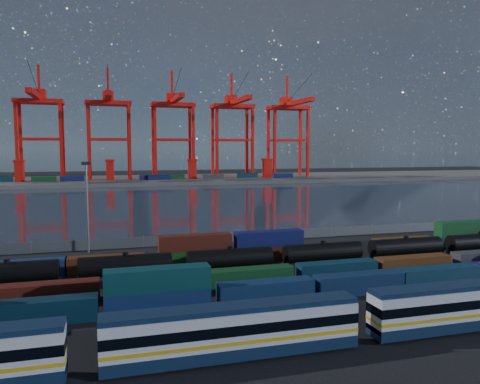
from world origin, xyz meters
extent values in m
plane|color=black|center=(0.00, 0.00, 0.00)|extent=(700.00, 700.00, 0.00)
plane|color=#2C3340|center=(0.00, 105.00, 0.01)|extent=(700.00, 700.00, 0.00)
cube|color=#514F4C|center=(0.00, 210.00, 1.00)|extent=(700.00, 70.00, 2.00)
cone|color=#1E2630|center=(-200.00, 1600.00, 260.00)|extent=(1100.00, 1100.00, 520.00)
cone|color=#1E2630|center=(200.00, 1600.00, 230.00)|extent=(1040.00, 1040.00, 460.00)
cone|color=#1E2630|center=(600.00, 1600.00, 190.00)|extent=(960.00, 960.00, 380.00)
cone|color=#1E2630|center=(950.00, 1600.00, 150.00)|extent=(840.00, 840.00, 300.00)
cube|color=black|center=(-33.47, -23.29, 0.33)|extent=(2.82, 1.88, 0.66)
cube|color=silver|center=(-15.68, -23.29, 2.72)|extent=(23.47, 2.82, 3.57)
cube|color=#10213B|center=(-15.68, -23.29, 0.84)|extent=(23.47, 2.87, 1.13)
cube|color=#10213B|center=(-15.68, -23.29, 4.74)|extent=(23.47, 2.53, 0.47)
cube|color=gold|center=(-15.68, -23.29, 1.97)|extent=(23.49, 2.90, 0.34)
cube|color=black|center=(-15.68, -23.29, 3.10)|extent=(23.49, 2.90, 0.94)
cube|color=black|center=(-23.89, -23.29, 0.33)|extent=(2.82, 1.88, 0.66)
cube|color=black|center=(-7.47, -23.29, 0.33)|extent=(2.82, 1.88, 0.66)
cube|color=silver|center=(10.32, -23.29, 2.72)|extent=(23.47, 2.82, 3.57)
cube|color=#10213B|center=(10.32, -23.29, 0.84)|extent=(23.47, 2.87, 1.13)
cube|color=#10213B|center=(10.32, -23.29, 4.74)|extent=(23.47, 2.53, 0.47)
cube|color=gold|center=(10.32, -23.29, 1.97)|extent=(23.49, 2.90, 0.34)
cube|color=black|center=(10.32, -23.29, 3.10)|extent=(23.49, 2.90, 0.94)
cube|color=black|center=(2.11, -23.29, 0.33)|extent=(2.82, 1.88, 0.66)
cube|color=#0B2739|center=(-33.76, -9.21, 1.32)|extent=(12.15, 2.47, 2.63)
cube|color=navy|center=(-21.04, -9.21, 1.32)|extent=(12.15, 2.47, 2.63)
cube|color=#0D3E43|center=(-21.04, -9.21, 3.95)|extent=(12.15, 2.47, 2.63)
cube|color=navy|center=(-7.79, -9.21, 1.32)|extent=(12.15, 2.47, 2.63)
cube|color=#0F284F|center=(5.13, -9.21, 1.32)|extent=(12.15, 2.47, 2.63)
cube|color=#0E3048|center=(17.43, -9.21, 1.32)|extent=(12.15, 2.47, 2.63)
cube|color=#531810|center=(-33.65, -2.55, 1.30)|extent=(12.04, 2.45, 2.61)
cube|color=#5F0E11|center=(-20.80, -2.55, 1.30)|extent=(12.04, 2.45, 2.61)
cube|color=#12451F|center=(-7.76, -2.55, 1.30)|extent=(12.04, 2.45, 2.61)
cube|color=#0C2F43|center=(5.41, -2.55, 1.30)|extent=(12.04, 2.45, 2.61)
cube|color=#603213|center=(18.20, -2.55, 1.30)|extent=(12.04, 2.45, 2.61)
cube|color=navy|center=(-38.46, 10.95, 1.28)|extent=(11.79, 2.40, 2.55)
cube|color=#562911|center=(-26.88, 10.95, 1.28)|extent=(11.79, 2.40, 2.55)
cube|color=#154F18|center=(-12.96, 10.95, 1.28)|extent=(11.79, 2.40, 2.55)
cube|color=#531B10|center=(-12.96, 10.95, 3.83)|extent=(11.79, 2.40, 2.55)
cube|color=#4D1A0F|center=(-0.34, 10.95, 1.28)|extent=(11.79, 2.40, 2.55)
cube|color=navy|center=(-0.34, 10.95, 3.83)|extent=(11.79, 2.40, 2.55)
cube|color=#5D3712|center=(25.93, 10.95, 1.28)|extent=(11.79, 2.40, 2.55)
cube|color=#0D4848|center=(39.37, 10.95, 1.28)|extent=(11.79, 2.40, 2.55)
cube|color=#155124|center=(39.37, 10.95, 3.83)|extent=(11.79, 2.40, 2.55)
cylinder|color=black|center=(-39.63, 5.14, 2.30)|extent=(12.99, 2.90, 2.90)
cylinder|color=black|center=(-39.63, 5.14, 3.90)|extent=(0.80, 0.80, 0.50)
cube|color=black|center=(-39.63, 5.14, 0.70)|extent=(13.49, 2.00, 0.40)
cube|color=black|center=(-35.13, 5.14, 0.30)|extent=(2.50, 1.80, 0.60)
cylinder|color=black|center=(-24.13, 5.14, 2.30)|extent=(12.99, 2.90, 2.90)
cylinder|color=black|center=(-24.13, 5.14, 3.90)|extent=(0.80, 0.80, 0.50)
cube|color=black|center=(-24.13, 5.14, 0.70)|extent=(13.49, 2.00, 0.40)
cube|color=black|center=(-28.63, 5.14, 0.30)|extent=(2.50, 1.80, 0.60)
cube|color=black|center=(-19.63, 5.14, 0.30)|extent=(2.50, 1.80, 0.60)
cylinder|color=black|center=(-8.63, 5.14, 2.30)|extent=(12.99, 2.90, 2.90)
cylinder|color=black|center=(-8.63, 5.14, 3.90)|extent=(0.80, 0.80, 0.50)
cube|color=black|center=(-8.63, 5.14, 0.70)|extent=(13.49, 2.00, 0.40)
cube|color=black|center=(-13.13, 5.14, 0.30)|extent=(2.50, 1.80, 0.60)
cube|color=black|center=(-4.13, 5.14, 0.30)|extent=(2.50, 1.80, 0.60)
cylinder|color=black|center=(6.87, 5.14, 2.30)|extent=(12.99, 2.90, 2.90)
cylinder|color=black|center=(6.87, 5.14, 3.90)|extent=(0.80, 0.80, 0.50)
cube|color=black|center=(6.87, 5.14, 0.70)|extent=(13.49, 2.00, 0.40)
cube|color=black|center=(2.37, 5.14, 0.30)|extent=(2.50, 1.80, 0.60)
cube|color=black|center=(11.37, 5.14, 0.30)|extent=(2.50, 1.80, 0.60)
cylinder|color=black|center=(22.37, 5.14, 2.30)|extent=(12.99, 2.90, 2.90)
cylinder|color=black|center=(22.37, 5.14, 3.90)|extent=(0.80, 0.80, 0.50)
cube|color=black|center=(22.37, 5.14, 0.70)|extent=(13.49, 2.00, 0.40)
cube|color=black|center=(17.87, 5.14, 0.30)|extent=(2.50, 1.80, 0.60)
cube|color=black|center=(26.87, 5.14, 0.30)|extent=(2.50, 1.80, 0.60)
cylinder|color=black|center=(37.87, 5.14, 2.30)|extent=(12.99, 2.90, 2.90)
cube|color=black|center=(37.87, 5.14, 0.70)|extent=(13.49, 2.00, 0.40)
cube|color=black|center=(33.37, 5.14, 0.30)|extent=(2.50, 1.80, 0.60)
cube|color=#595B5E|center=(0.00, 28.00, 1.00)|extent=(160.00, 0.06, 2.00)
cylinder|color=slate|center=(-40.00, 28.00, 1.10)|extent=(0.12, 0.12, 2.20)
cylinder|color=slate|center=(-30.00, 28.00, 1.10)|extent=(0.12, 0.12, 2.20)
cylinder|color=slate|center=(-20.00, 28.00, 1.10)|extent=(0.12, 0.12, 2.20)
cylinder|color=slate|center=(-10.00, 28.00, 1.10)|extent=(0.12, 0.12, 2.20)
cylinder|color=slate|center=(0.00, 28.00, 1.10)|extent=(0.12, 0.12, 2.20)
cylinder|color=slate|center=(10.00, 28.00, 1.10)|extent=(0.12, 0.12, 2.20)
cylinder|color=slate|center=(20.00, 28.00, 1.10)|extent=(0.12, 0.12, 2.20)
cylinder|color=slate|center=(30.00, 28.00, 1.10)|extent=(0.12, 0.12, 2.20)
cylinder|color=slate|center=(40.00, 28.00, 1.10)|extent=(0.12, 0.12, 2.20)
cylinder|color=slate|center=(50.00, 28.00, 1.10)|extent=(0.12, 0.12, 2.20)
cylinder|color=slate|center=(-30.00, 26.00, 8.00)|extent=(0.36, 0.36, 16.00)
cube|color=black|center=(-30.00, 26.00, 16.30)|extent=(1.60, 0.40, 0.60)
cube|color=red|center=(-70.64, 199.20, 21.76)|extent=(1.55, 1.55, 43.53)
cube|color=red|center=(-70.64, 210.80, 21.76)|extent=(1.55, 1.55, 43.53)
cube|color=red|center=(-49.36, 199.20, 21.76)|extent=(1.55, 1.55, 43.53)
cube|color=red|center=(-49.36, 210.80, 21.76)|extent=(1.55, 1.55, 43.53)
cube|color=red|center=(-60.00, 199.20, 23.94)|extent=(21.28, 1.35, 1.35)
cube|color=red|center=(-60.00, 210.80, 23.94)|extent=(21.28, 1.35, 1.35)
cube|color=red|center=(-60.00, 205.00, 43.53)|extent=(24.18, 13.54, 2.13)
cube|color=red|center=(-60.00, 193.39, 45.46)|extent=(2.90, 46.43, 2.42)
cube|color=red|center=(-60.00, 208.87, 47.88)|extent=(5.80, 7.74, 4.84)
cube|color=red|center=(-60.00, 206.93, 55.13)|extent=(1.16, 1.16, 15.48)
cylinder|color=black|center=(-60.00, 191.07, 52.23)|extent=(0.23, 39.81, 13.13)
cube|color=red|center=(-35.64, 199.20, 21.76)|extent=(1.55, 1.55, 43.53)
cube|color=red|center=(-35.64, 210.80, 21.76)|extent=(1.55, 1.55, 43.53)
cube|color=red|center=(-14.36, 199.20, 21.76)|extent=(1.55, 1.55, 43.53)
cube|color=red|center=(-14.36, 210.80, 21.76)|extent=(1.55, 1.55, 43.53)
cube|color=red|center=(-25.00, 199.20, 23.94)|extent=(21.28, 1.35, 1.35)
cube|color=red|center=(-25.00, 210.80, 23.94)|extent=(21.28, 1.35, 1.35)
cube|color=red|center=(-25.00, 205.00, 43.53)|extent=(24.18, 13.54, 2.13)
cube|color=red|center=(-25.00, 193.39, 45.46)|extent=(2.90, 46.43, 2.42)
cube|color=red|center=(-25.00, 208.87, 47.88)|extent=(5.80, 7.74, 4.84)
cube|color=red|center=(-25.00, 206.93, 55.13)|extent=(1.16, 1.16, 15.48)
cylinder|color=black|center=(-25.00, 191.07, 52.23)|extent=(0.23, 39.81, 13.13)
cube|color=red|center=(-0.64, 199.20, 21.76)|extent=(1.55, 1.55, 43.53)
cube|color=red|center=(-0.64, 210.80, 21.76)|extent=(1.55, 1.55, 43.53)
cube|color=red|center=(20.64, 199.20, 21.76)|extent=(1.55, 1.55, 43.53)
cube|color=red|center=(20.64, 210.80, 21.76)|extent=(1.55, 1.55, 43.53)
cube|color=red|center=(10.00, 199.20, 23.94)|extent=(21.28, 1.35, 1.35)
cube|color=red|center=(10.00, 210.80, 23.94)|extent=(21.28, 1.35, 1.35)
cube|color=red|center=(10.00, 205.00, 43.53)|extent=(24.18, 13.54, 2.13)
cube|color=red|center=(10.00, 193.39, 45.46)|extent=(2.90, 46.43, 2.42)
cube|color=red|center=(10.00, 208.87, 47.88)|extent=(5.80, 7.74, 4.84)
cube|color=red|center=(10.00, 206.93, 55.13)|extent=(1.16, 1.16, 15.48)
cylinder|color=black|center=(10.00, 191.07, 52.23)|extent=(0.23, 39.81, 13.13)
cube|color=red|center=(34.36, 199.20, 21.76)|extent=(1.55, 1.55, 43.53)
cube|color=red|center=(34.36, 210.80, 21.76)|extent=(1.55, 1.55, 43.53)
cube|color=red|center=(55.64, 199.20, 21.76)|extent=(1.55, 1.55, 43.53)
cube|color=red|center=(55.64, 210.80, 21.76)|extent=(1.55, 1.55, 43.53)
cube|color=red|center=(45.00, 199.20, 23.94)|extent=(21.28, 1.35, 1.35)
cube|color=red|center=(45.00, 210.80, 23.94)|extent=(21.28, 1.35, 1.35)
cube|color=red|center=(45.00, 205.00, 43.53)|extent=(24.18, 13.54, 2.13)
cube|color=red|center=(45.00, 193.39, 45.46)|extent=(2.90, 46.43, 2.42)
cube|color=red|center=(45.00, 208.87, 47.88)|extent=(5.80, 7.74, 4.84)
cube|color=red|center=(45.00, 206.93, 55.13)|extent=(1.16, 1.16, 15.48)
cylinder|color=black|center=(45.00, 191.07, 52.23)|extent=(0.23, 39.81, 13.13)
cube|color=red|center=(69.36, 199.20, 21.76)|extent=(1.55, 1.55, 43.53)
cube|color=red|center=(69.36, 210.80, 21.76)|extent=(1.55, 1.55, 43.53)
cube|color=red|center=(90.64, 199.20, 21.76)|extent=(1.55, 1.55, 43.53)
cube|color=red|center=(90.64, 210.80, 21.76)|extent=(1.55, 1.55, 43.53)
cube|color=red|center=(80.00, 199.20, 23.94)|extent=(21.28, 1.35, 1.35)
cube|color=red|center=(80.00, 210.80, 23.94)|extent=(21.28, 1.35, 1.35)
cube|color=red|center=(80.00, 205.00, 43.53)|extent=(24.18, 13.54, 2.13)
cube|color=red|center=(80.00, 193.39, 45.46)|extent=(2.90, 46.43, 2.42)
cube|color=red|center=(80.00, 208.87, 47.88)|extent=(5.80, 7.74, 4.84)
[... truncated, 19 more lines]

